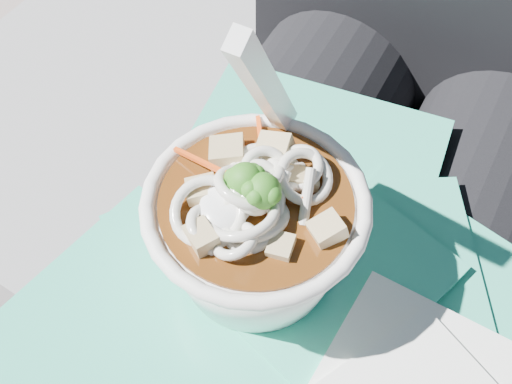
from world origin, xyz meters
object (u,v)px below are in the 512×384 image
at_px(plastic_bag, 280,276).
at_px(stone_ledge, 348,317).
at_px(lap, 313,306).
at_px(udon_bowl, 256,225).
at_px(person_body, 363,201).

bearing_deg(plastic_bag, stone_ledge, 84.89).
relative_size(lap, udon_bowl, 2.54).
height_order(stone_ledge, plastic_bag, plastic_bag).
distance_m(stone_ledge, udon_bowl, 0.48).
relative_size(lap, plastic_bag, 1.24).
xyz_separation_m(person_body, udon_bowl, (-0.03, -0.13, 0.12)).
distance_m(lap, udon_bowl, 0.15).
xyz_separation_m(stone_ledge, person_body, (-0.00, -0.06, 0.33)).
relative_size(person_body, plastic_bag, 2.60).
height_order(person_body, udon_bowl, person_body).
bearing_deg(stone_ledge, plastic_bag, -95.11).
bearing_deg(lap, person_body, 90.00).
height_order(stone_ledge, lap, lap).
distance_m(lap, person_body, 0.10).
height_order(lap, person_body, person_body).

